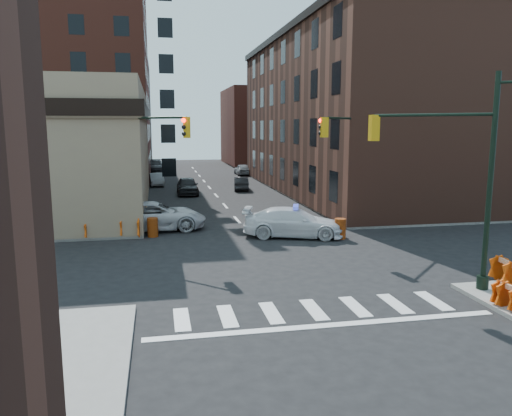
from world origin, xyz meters
name	(u,v)px	position (x,y,z in m)	size (l,w,h in m)	color
ground	(270,259)	(0.00, 0.00, 0.00)	(140.00, 140.00, 0.00)	black
sidewalk_ne	(397,177)	(23.00, 32.75, 0.07)	(34.00, 54.50, 0.15)	gray
apartment_block	(35,74)	(-18.50, 40.00, 12.00)	(25.00, 25.00, 24.00)	#5F291E
commercial_row_ne	(352,117)	(13.00, 22.50, 7.00)	(14.00, 34.00, 14.00)	#522D21
filler_nw	(86,114)	(-16.00, 62.00, 8.00)	(20.00, 18.00, 16.00)	brown
filler_ne	(275,127)	(14.00, 58.00, 6.00)	(16.00, 16.00, 12.00)	#5F291E
signal_pole_se	(460,170)	(6.04, -5.52, 4.61)	(5.40, 5.27, 8.00)	black
signal_pole_nw	(144,161)	(-5.85, 5.34, 4.34)	(3.58, 3.67, 8.00)	black
signal_pole_ne	(347,158)	(5.84, 5.35, 4.34)	(3.67, 3.58, 8.00)	black
tree_ne_near	(286,153)	(7.50, 26.00, 3.49)	(3.00, 3.00, 4.85)	black
tree_ne_far	(268,150)	(7.50, 34.00, 3.49)	(3.00, 3.00, 4.85)	black
police_car	(294,222)	(2.35, 4.39, 0.82)	(2.31, 5.67, 1.65)	white
pickup	(154,216)	(-5.41, 7.75, 0.86)	(2.85, 6.19, 1.72)	silver
parked_car_wnear	(187,186)	(-2.50, 23.19, 0.79)	(1.88, 4.66, 1.59)	black
parked_car_wfar	(157,180)	(-5.24, 30.63, 0.65)	(1.37, 3.92, 1.29)	gray
parked_car_wdeep	(155,166)	(-5.50, 46.38, 0.82)	(2.29, 5.62, 1.63)	black
parked_car_enear	(241,183)	(2.86, 25.46, 0.64)	(1.35, 3.88, 1.28)	black
parked_car_efar	(242,169)	(5.50, 40.24, 0.71)	(1.68, 4.18, 1.42)	gray
pedestrian_a	(79,221)	(-9.46, 6.00, 1.06)	(0.66, 0.43, 1.82)	black
pedestrian_b	(108,212)	(-8.24, 9.35, 0.95)	(0.78, 0.61, 1.60)	black
pedestrian_c	(26,213)	(-13.00, 9.39, 1.02)	(1.01, 0.42, 1.73)	#202330
barrel_road	(340,229)	(4.77, 3.38, 0.57)	(0.63, 0.63, 1.13)	#CF6209
barrel_bank	(153,227)	(-5.50, 5.92, 0.54)	(0.61, 0.61, 1.08)	orange
barricade_se_a	(505,271)	(8.20, -5.70, 0.60)	(1.20, 0.60, 0.90)	#C54C09
barricade_se_b	(508,296)	(6.40, -8.21, 0.55)	(1.07, 0.53, 0.80)	#ED5E0B
barricade_nw_a	(131,227)	(-6.68, 5.70, 0.62)	(1.26, 0.63, 0.95)	red
barricade_nw_b	(80,230)	(-9.43, 5.78, 0.57)	(1.12, 0.56, 0.84)	#E5600A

